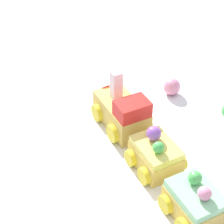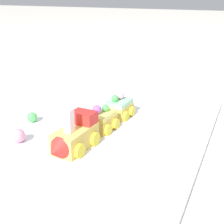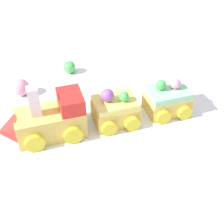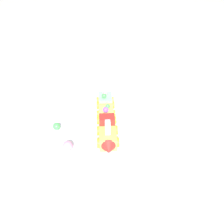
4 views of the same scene
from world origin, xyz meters
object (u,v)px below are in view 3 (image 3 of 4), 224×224
Objects in this scene: gumball_pink at (21,87)px; cake_car_mint at (167,100)px; cake_train_locomotive at (45,121)px; gumball_green at (71,67)px; cake_car_lemon at (115,110)px.

cake_car_mint is at bearing 148.44° from gumball_pink.
cake_car_mint is (-0.21, 0.01, -0.01)m from cake_train_locomotive.
gumball_green is at bearing -52.69° from cake_car_mint.
cake_car_lemon is 0.19m from gumball_pink.
cake_train_locomotive is at bearing 99.19° from gumball_pink.
cake_car_mint is 2.94× the size of gumball_green.
cake_car_lemon is 0.09m from cake_car_mint.
cake_car_lemon is (-0.11, 0.01, -0.00)m from cake_train_locomotive.
gumball_pink is at bearing 21.67° from gumball_green.
cake_train_locomotive reaches higher than cake_car_mint.
gumball_pink is 1.25× the size of gumball_green.
cake_train_locomotive is 1.83× the size of cake_car_lemon.
gumball_green is at bearing -113.31° from cake_train_locomotive.
gumball_pink is (0.13, -0.13, -0.01)m from cake_car_lemon.
cake_train_locomotive is 0.13m from gumball_pink.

